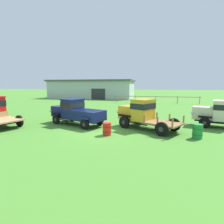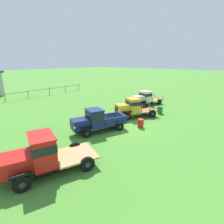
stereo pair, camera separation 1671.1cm
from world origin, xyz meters
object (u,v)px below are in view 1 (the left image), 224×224
(vintage_truck_far_side, at_px, (219,113))
(vintage_truck_second_in_line, at_px, (76,112))
(farm_shed, at_px, (92,89))
(vintage_truck_midrow_center, at_px, (141,113))
(oil_drum_beside_row, at_px, (198,131))
(oil_drum_near_fence, at_px, (107,129))

(vintage_truck_far_side, bearing_deg, vintage_truck_second_in_line, -171.16)
(vintage_truck_far_side, bearing_deg, farm_shed, 126.12)
(vintage_truck_second_in_line, relative_size, vintage_truck_midrow_center, 1.06)
(vintage_truck_far_side, bearing_deg, vintage_truck_midrow_center, -163.58)
(vintage_truck_midrow_center, bearing_deg, vintage_truck_second_in_line, -179.81)
(farm_shed, height_order, vintage_truck_far_side, farm_shed)
(vintage_truck_far_side, distance_m, oil_drum_beside_row, 4.10)
(vintage_truck_midrow_center, xyz_separation_m, oil_drum_near_fence, (-1.95, -2.37, -0.75))
(farm_shed, distance_m, vintage_truck_second_in_line, 30.24)
(vintage_truck_second_in_line, distance_m, vintage_truck_midrow_center, 5.14)
(farm_shed, bearing_deg, oil_drum_beside_row, -60.01)
(vintage_truck_midrow_center, height_order, oil_drum_near_fence, vintage_truck_midrow_center)
(farm_shed, relative_size, vintage_truck_far_side, 3.99)
(vintage_truck_far_side, relative_size, oil_drum_beside_row, 5.92)
(vintage_truck_second_in_line, height_order, oil_drum_near_fence, vintage_truck_second_in_line)
(vintage_truck_midrow_center, distance_m, vintage_truck_far_side, 5.86)
(vintage_truck_second_in_line, height_order, vintage_truck_far_side, vintage_truck_second_in_line)
(oil_drum_beside_row, bearing_deg, farm_shed, 119.99)
(vintage_truck_midrow_center, bearing_deg, oil_drum_near_fence, -129.37)
(vintage_truck_midrow_center, xyz_separation_m, oil_drum_beside_row, (3.45, -1.77, -0.72))
(vintage_truck_second_in_line, bearing_deg, vintage_truck_midrow_center, 0.19)
(vintage_truck_midrow_center, relative_size, vintage_truck_far_side, 0.95)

